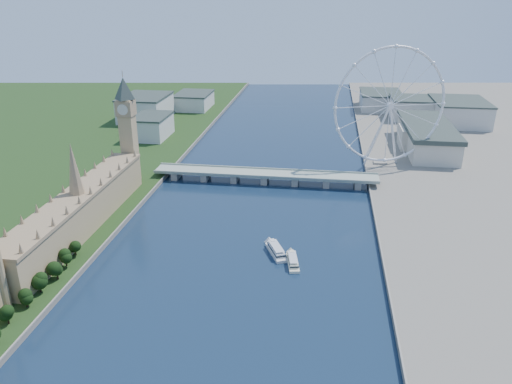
# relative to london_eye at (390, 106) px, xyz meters

# --- Properties ---
(tree_row) EXTENTS (8.67, 168.67, 22.14)m
(tree_row) POSITION_rel_london_eye_xyz_m (-232.98, -305.08, -57.78)
(tree_row) COLOR black
(tree_row) RESTS_ON ground
(parliament_range) EXTENTS (24.00, 200.00, 70.00)m
(parliament_range) POSITION_rel_london_eye_xyz_m (-247.98, -185.08, -49.04)
(parliament_range) COLOR tan
(parliament_range) RESTS_ON ground
(big_ben) EXTENTS (20.02, 20.02, 110.00)m
(big_ben) POSITION_rel_london_eye_xyz_m (-247.98, -77.08, -0.95)
(big_ben) COLOR tan
(big_ben) RESTS_ON ground
(westminster_bridge) EXTENTS (220.00, 22.00, 9.50)m
(westminster_bridge) POSITION_rel_london_eye_xyz_m (-119.98, -55.08, -60.89)
(westminster_bridge) COLOR gray
(westminster_bridge) RESTS_ON ground
(london_eye) EXTENTS (113.60, 39.12, 124.30)m
(london_eye) POSITION_rel_london_eye_xyz_m (0.00, 0.00, 0.00)
(london_eye) COLOR silver
(london_eye) RESTS_ON ground
(county_hall) EXTENTS (54.00, 144.00, 35.00)m
(county_hall) POSITION_rel_london_eye_xyz_m (55.02, 74.92, -67.52)
(county_hall) COLOR beige
(county_hall) RESTS_ON ground
(city_skyline) EXTENTS (505.00, 280.00, 32.00)m
(city_skyline) POSITION_rel_london_eye_xyz_m (-80.75, 205.00, -50.56)
(city_skyline) COLOR beige
(city_skyline) RESTS_ON ground
(tour_boat_near) EXTENTS (20.35, 32.41, 7.05)m
(tour_boat_near) POSITION_rel_london_eye_xyz_m (-94.26, -197.70, -67.52)
(tour_boat_near) COLOR silver
(tour_boat_near) RESTS_ON ground
(tour_boat_far) EXTENTS (12.24, 29.60, 6.34)m
(tour_boat_far) POSITION_rel_london_eye_xyz_m (-81.30, -210.64, -67.52)
(tour_boat_far) COLOR beige
(tour_boat_far) RESTS_ON ground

